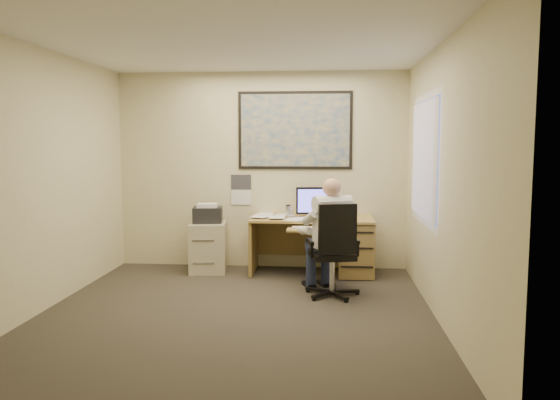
# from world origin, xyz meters

# --- Properties ---
(room_shell) EXTENTS (4.00, 4.50, 2.70)m
(room_shell) POSITION_xyz_m (0.00, 0.00, 1.35)
(room_shell) COLOR #322E26
(room_shell) RESTS_ON ground
(desk) EXTENTS (1.60, 0.97, 1.13)m
(desk) POSITION_xyz_m (1.05, 1.90, 0.44)
(desk) COLOR tan
(desk) RESTS_ON ground
(world_map) EXTENTS (1.56, 0.03, 1.06)m
(world_map) POSITION_xyz_m (0.47, 2.23, 1.90)
(world_map) COLOR #1E4C93
(world_map) RESTS_ON room_shell
(wall_calendar) EXTENTS (0.28, 0.01, 0.42)m
(wall_calendar) POSITION_xyz_m (-0.28, 2.24, 1.08)
(wall_calendar) COLOR white
(wall_calendar) RESTS_ON room_shell
(window_blinds) EXTENTS (0.06, 1.40, 1.30)m
(window_blinds) POSITION_xyz_m (1.97, 0.80, 1.55)
(window_blinds) COLOR white
(window_blinds) RESTS_ON room_shell
(filing_cabinet) EXTENTS (0.55, 0.63, 0.92)m
(filing_cabinet) POSITION_xyz_m (-0.68, 1.90, 0.39)
(filing_cabinet) COLOR #BDB698
(filing_cabinet) RESTS_ON ground
(office_chair) EXTENTS (0.77, 0.77, 1.08)m
(office_chair) POSITION_xyz_m (0.96, 0.79, 0.31)
(office_chair) COLOR black
(office_chair) RESTS_ON ground
(person) EXTENTS (0.83, 0.94, 1.34)m
(person) POSITION_xyz_m (0.98, 0.87, 0.67)
(person) COLOR white
(person) RESTS_ON office_chair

